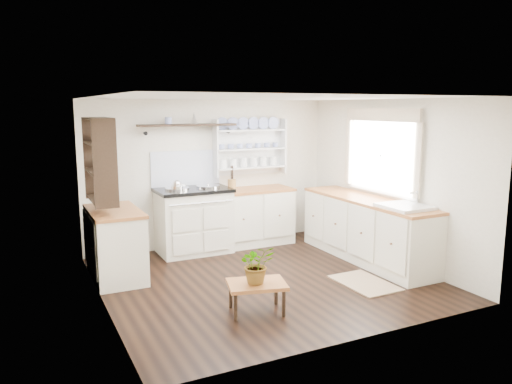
{
  "coord_description": "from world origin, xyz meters",
  "views": [
    {
      "loc": [
        -2.81,
        -5.47,
        2.19
      ],
      "look_at": [
        -0.0,
        0.25,
        1.1
      ],
      "focal_mm": 35.0,
      "sensor_mm": 36.0,
      "label": 1
    }
  ],
  "objects": [
    {
      "name": "floor",
      "position": [
        0.0,
        0.0,
        0.0
      ],
      "size": [
        4.0,
        3.8,
        0.01
      ],
      "primitive_type": "cube",
      "color": "black",
      "rests_on": "ground"
    },
    {
      "name": "wall_back",
      "position": [
        0.0,
        1.9,
        1.15
      ],
      "size": [
        4.0,
        0.02,
        2.3
      ],
      "primitive_type": "cube",
      "color": "beige",
      "rests_on": "ground"
    },
    {
      "name": "wall_right",
      "position": [
        2.0,
        0.0,
        1.15
      ],
      "size": [
        0.02,
        3.8,
        2.3
      ],
      "primitive_type": "cube",
      "color": "beige",
      "rests_on": "ground"
    },
    {
      "name": "wall_left",
      "position": [
        -2.0,
        0.0,
        1.15
      ],
      "size": [
        0.02,
        3.8,
        2.3
      ],
      "primitive_type": "cube",
      "color": "beige",
      "rests_on": "ground"
    },
    {
      "name": "ceiling",
      "position": [
        0.0,
        0.0,
        2.3
      ],
      "size": [
        4.0,
        3.8,
        0.01
      ],
      "primitive_type": "cube",
      "color": "white",
      "rests_on": "wall_back"
    },
    {
      "name": "window",
      "position": [
        1.95,
        0.15,
        1.56
      ],
      "size": [
        0.08,
        1.55,
        1.22
      ],
      "color": "white",
      "rests_on": "wall_right"
    },
    {
      "name": "aga_cooker",
      "position": [
        -0.41,
        1.57,
        0.5
      ],
      "size": [
        1.1,
        0.76,
        1.01
      ],
      "color": "silver",
      "rests_on": "floor"
    },
    {
      "name": "back_cabinets",
      "position": [
        0.6,
        1.6,
        0.46
      ],
      "size": [
        1.27,
        0.63,
        0.9
      ],
      "color": "beige",
      "rests_on": "floor"
    },
    {
      "name": "right_cabinets",
      "position": [
        1.7,
        0.1,
        0.46
      ],
      "size": [
        0.62,
        2.43,
        0.9
      ],
      "color": "beige",
      "rests_on": "floor"
    },
    {
      "name": "belfast_sink",
      "position": [
        1.7,
        -0.65,
        0.8
      ],
      "size": [
        0.55,
        0.6,
        0.45
      ],
      "color": "white",
      "rests_on": "right_cabinets"
    },
    {
      "name": "left_cabinets",
      "position": [
        -1.7,
        0.9,
        0.46
      ],
      "size": [
        0.62,
        1.13,
        0.9
      ],
      "color": "beige",
      "rests_on": "floor"
    },
    {
      "name": "plate_rack",
      "position": [
        0.65,
        1.86,
        1.56
      ],
      "size": [
        1.2,
        0.22,
        0.9
      ],
      "color": "white",
      "rests_on": "wall_back"
    },
    {
      "name": "high_shelf",
      "position": [
        -0.4,
        1.78,
        1.91
      ],
      "size": [
        1.5,
        0.29,
        0.16
      ],
      "color": "black",
      "rests_on": "wall_back"
    },
    {
      "name": "left_shelving",
      "position": [
        -1.84,
        0.9,
        1.55
      ],
      "size": [
        0.28,
        0.8,
        1.05
      ],
      "primitive_type": "cube",
      "color": "black",
      "rests_on": "wall_left"
    },
    {
      "name": "kettle",
      "position": [
        -0.69,
        1.45,
        1.03
      ],
      "size": [
        0.17,
        0.17,
        0.21
      ],
      "primitive_type": null,
      "color": "silver",
      "rests_on": "aga_cooker"
    },
    {
      "name": "utensil_crock",
      "position": [
        0.27,
        1.68,
        0.99
      ],
      "size": [
        0.13,
        0.13,
        0.15
      ],
      "primitive_type": "cylinder",
      "color": "#9F713A",
      "rests_on": "back_cabinets"
    },
    {
      "name": "center_table",
      "position": [
        -0.56,
        -0.9,
        0.29
      ],
      "size": [
        0.71,
        0.58,
        0.33
      ],
      "rotation": [
        0.0,
        0.0,
        -0.25
      ],
      "color": "brown",
      "rests_on": "floor"
    },
    {
      "name": "potted_plant",
      "position": [
        -0.56,
        -0.9,
        0.54
      ],
      "size": [
        0.42,
        0.37,
        0.41
      ],
      "primitive_type": "imported",
      "rotation": [
        0.0,
        0.0,
        -0.15
      ],
      "color": "#3F7233",
      "rests_on": "center_table"
    },
    {
      "name": "floor_rug",
      "position": [
        1.05,
        -0.71,
        0.01
      ],
      "size": [
        0.56,
        0.86,
        0.02
      ],
      "primitive_type": "cube",
      "rotation": [
        0.0,
        0.0,
        0.02
      ],
      "color": "#9C7F5A",
      "rests_on": "floor"
    }
  ]
}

